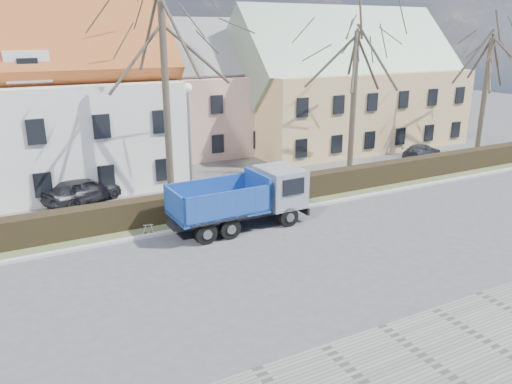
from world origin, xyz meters
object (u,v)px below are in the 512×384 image
parked_car_a (83,190)px  parked_car_b (421,152)px  streetlight (190,149)px  dump_truck (235,201)px  cart_frame (144,230)px

parked_car_a → parked_car_b: 23.69m
streetlight → parked_car_a: (-4.77, 4.00, -2.58)m
dump_truck → cart_frame: size_ratio=10.73×
streetlight → cart_frame: size_ratio=10.42×
parked_car_a → parked_car_b: parked_car_a is taller
parked_car_b → parked_car_a: bearing=67.4°
cart_frame → parked_car_b: bearing=12.4°
streetlight → parked_car_a: 6.74m
streetlight → parked_car_b: 19.28m
dump_truck → parked_car_b: 18.94m
dump_truck → parked_car_a: 9.24m
cart_frame → parked_car_b: (22.04, 4.86, 0.27)m
dump_truck → cart_frame: (-4.07, 1.09, -1.07)m
streetlight → parked_car_b: (18.89, 2.69, -2.75)m
streetlight → parked_car_b: streetlight is taller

